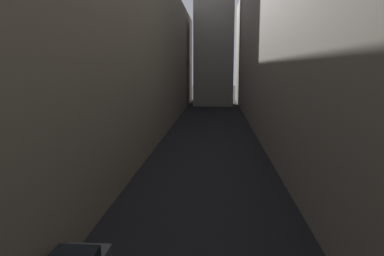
% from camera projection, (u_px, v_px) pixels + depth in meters
% --- Properties ---
extents(ground_plane, '(264.00, 264.00, 0.00)m').
position_uv_depth(ground_plane, '(209.00, 147.00, 37.06)').
color(ground_plane, black).
extents(building_block_left, '(12.42, 108.00, 19.59)m').
position_uv_depth(building_block_left, '(100.00, 51.00, 38.19)').
color(building_block_left, '#756B5B').
rests_on(building_block_left, ground).
extents(building_block_right, '(13.29, 108.00, 22.75)m').
position_uv_depth(building_block_right, '(330.00, 35.00, 36.35)').
color(building_block_right, gray).
rests_on(building_block_right, ground).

